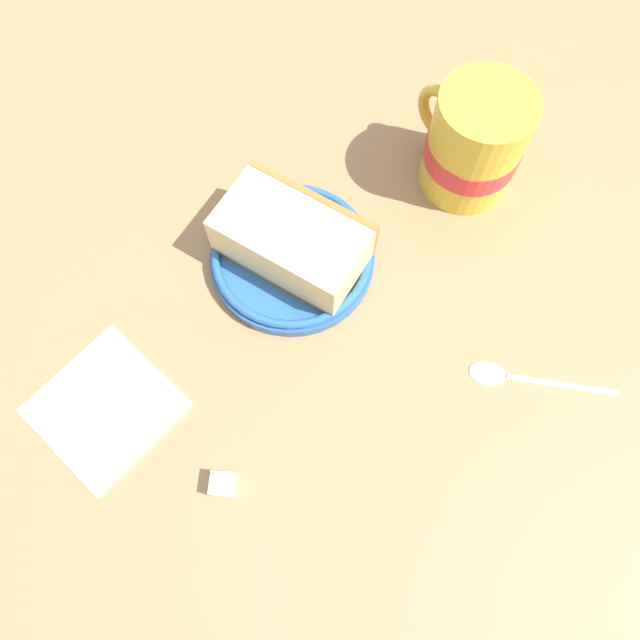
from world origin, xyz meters
The scene contains 7 objects.
ground_plane centered at (0.00, 0.00, -1.10)cm, with size 149.09×149.09×2.19cm, color #936D47.
small_plate centered at (-5.68, -3.07, 0.89)cm, with size 13.94×13.94×1.81cm.
cake_slice centered at (-5.80, -2.83, 3.44)cm, with size 13.71×11.51×4.65cm.
tea_mug centered at (-4.87, 14.36, 4.90)cm, with size 10.70×8.09×9.92cm.
teaspoon centered at (12.39, 6.33, 0.35)cm, with size 8.75×9.71×0.80cm.
folded_napkin centered at (-2.46, -22.08, 0.30)cm, with size 9.67×9.61×0.60cm, color white.
sugar_cube centered at (7.64, -17.06, 0.84)cm, with size 1.68×1.68×1.68cm, color white.
Camera 1 is at (15.43, -13.49, 45.88)cm, focal length 33.50 mm.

